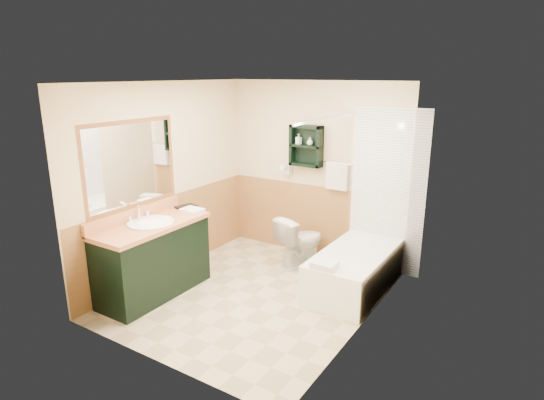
{
  "coord_description": "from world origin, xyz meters",
  "views": [
    {
      "loc": [
        2.74,
        -3.93,
        2.5
      ],
      "look_at": [
        0.12,
        0.2,
        1.12
      ],
      "focal_mm": 30.0,
      "sensor_mm": 36.0,
      "label": 1
    }
  ],
  "objects_px": {
    "soap_bottle_a": "(299,142)",
    "soap_bottle_b": "(310,142)",
    "wall_shelf": "(306,146)",
    "vanity": "(153,259)",
    "toilet": "(300,241)",
    "bathtub": "(355,270)",
    "vanity_book": "(182,197)",
    "hair_dryer": "(287,169)"
  },
  "relations": [
    {
      "from": "hair_dryer",
      "to": "soap_bottle_a",
      "type": "height_order",
      "value": "soap_bottle_a"
    },
    {
      "from": "bathtub",
      "to": "hair_dryer",
      "type": "bearing_deg",
      "value": 154.18
    },
    {
      "from": "wall_shelf",
      "to": "toilet",
      "type": "xyz_separation_m",
      "value": [
        0.13,
        -0.34,
        -1.22
      ]
    },
    {
      "from": "wall_shelf",
      "to": "vanity_book",
      "type": "bearing_deg",
      "value": -129.36
    },
    {
      "from": "hair_dryer",
      "to": "bathtub",
      "type": "bearing_deg",
      "value": -25.82
    },
    {
      "from": "wall_shelf",
      "to": "bathtub",
      "type": "distance_m",
      "value": 1.77
    },
    {
      "from": "toilet",
      "to": "soap_bottle_a",
      "type": "distance_m",
      "value": 1.33
    },
    {
      "from": "wall_shelf",
      "to": "bathtub",
      "type": "height_order",
      "value": "wall_shelf"
    },
    {
      "from": "hair_dryer",
      "to": "vanity_book",
      "type": "distance_m",
      "value": 1.54
    },
    {
      "from": "vanity",
      "to": "bathtub",
      "type": "height_order",
      "value": "vanity"
    },
    {
      "from": "bathtub",
      "to": "toilet",
      "type": "xyz_separation_m",
      "value": [
        -0.9,
        0.27,
        0.09
      ]
    },
    {
      "from": "wall_shelf",
      "to": "soap_bottle_b",
      "type": "distance_m",
      "value": 0.08
    },
    {
      "from": "wall_shelf",
      "to": "hair_dryer",
      "type": "relative_size",
      "value": 2.29
    },
    {
      "from": "vanity",
      "to": "vanity_book",
      "type": "xyz_separation_m",
      "value": [
        -0.17,
        0.69,
        0.56
      ]
    },
    {
      "from": "bathtub",
      "to": "soap_bottle_a",
      "type": "bearing_deg",
      "value": 151.74
    },
    {
      "from": "vanity_book",
      "to": "soap_bottle_a",
      "type": "xyz_separation_m",
      "value": [
        0.95,
        1.29,
        0.61
      ]
    },
    {
      "from": "bathtub",
      "to": "vanity_book",
      "type": "height_order",
      "value": "vanity_book"
    },
    {
      "from": "wall_shelf",
      "to": "vanity",
      "type": "distance_m",
      "value": 2.45
    },
    {
      "from": "vanity",
      "to": "soap_bottle_a",
      "type": "relative_size",
      "value": 10.01
    },
    {
      "from": "wall_shelf",
      "to": "vanity",
      "type": "xyz_separation_m",
      "value": [
        -0.89,
        -1.99,
        -1.12
      ]
    },
    {
      "from": "toilet",
      "to": "soap_bottle_a",
      "type": "height_order",
      "value": "soap_bottle_a"
    },
    {
      "from": "vanity",
      "to": "vanity_book",
      "type": "height_order",
      "value": "vanity_book"
    },
    {
      "from": "soap_bottle_a",
      "to": "soap_bottle_b",
      "type": "relative_size",
      "value": 1.3
    },
    {
      "from": "vanity",
      "to": "wall_shelf",
      "type": "bearing_deg",
      "value": 65.74
    },
    {
      "from": "hair_dryer",
      "to": "toilet",
      "type": "xyz_separation_m",
      "value": [
        0.43,
        -0.37,
        -0.87
      ]
    },
    {
      "from": "bathtub",
      "to": "soap_bottle_b",
      "type": "xyz_separation_m",
      "value": [
        -0.96,
        0.61,
        1.37
      ]
    },
    {
      "from": "hair_dryer",
      "to": "vanity",
      "type": "height_order",
      "value": "hair_dryer"
    },
    {
      "from": "bathtub",
      "to": "wall_shelf",
      "type": "bearing_deg",
      "value": 149.0
    },
    {
      "from": "wall_shelf",
      "to": "soap_bottle_b",
      "type": "height_order",
      "value": "wall_shelf"
    },
    {
      "from": "bathtub",
      "to": "vanity_book",
      "type": "distance_m",
      "value": 2.32
    },
    {
      "from": "wall_shelf",
      "to": "soap_bottle_a",
      "type": "bearing_deg",
      "value": -177.43
    },
    {
      "from": "vanity",
      "to": "soap_bottle_b",
      "type": "xyz_separation_m",
      "value": [
        0.96,
        1.98,
        1.17
      ]
    },
    {
      "from": "wall_shelf",
      "to": "soap_bottle_a",
      "type": "xyz_separation_m",
      "value": [
        -0.11,
        -0.01,
        0.05
      ]
    },
    {
      "from": "toilet",
      "to": "soap_bottle_b",
      "type": "xyz_separation_m",
      "value": [
        -0.07,
        0.34,
        1.27
      ]
    },
    {
      "from": "vanity_book",
      "to": "toilet",
      "type": "bearing_deg",
      "value": 54.83
    },
    {
      "from": "wall_shelf",
      "to": "toilet",
      "type": "bearing_deg",
      "value": -69.65
    },
    {
      "from": "vanity_book",
      "to": "soap_bottle_b",
      "type": "relative_size",
      "value": 2.36
    },
    {
      "from": "soap_bottle_a",
      "to": "soap_bottle_b",
      "type": "bearing_deg",
      "value": 0.0
    },
    {
      "from": "toilet",
      "to": "soap_bottle_b",
      "type": "distance_m",
      "value": 1.32
    },
    {
      "from": "wall_shelf",
      "to": "soap_bottle_b",
      "type": "bearing_deg",
      "value": -4.7
    },
    {
      "from": "vanity_book",
      "to": "vanity",
      "type": "bearing_deg",
      "value": -60.43
    },
    {
      "from": "bathtub",
      "to": "soap_bottle_a",
      "type": "xyz_separation_m",
      "value": [
        -1.14,
        0.61,
        1.36
      ]
    }
  ]
}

